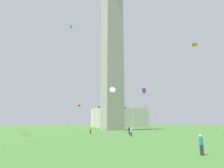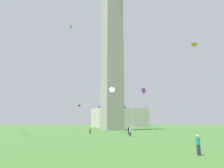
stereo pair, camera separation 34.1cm
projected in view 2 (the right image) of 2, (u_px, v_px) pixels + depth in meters
The scene contains 20 objects.
ground_plane at pixel (112, 130), 61.83m from camera, with size 260.00×260.00×0.00m, color #3D6B2D.
obelisk_monument at pixel (112, 49), 67.86m from camera, with size 6.44×6.44×58.54m.
flagpole_n at pixel (146, 116), 68.42m from camera, with size 1.12×0.14×9.21m.
flagpole_ne at pixel (124, 116), 75.49m from camera, with size 1.12×0.14×9.21m.
flagpole_e at pixel (98, 116), 75.18m from camera, with size 1.12×0.14×9.21m.
flagpole_se at pixel (77, 116), 67.67m from camera, with size 1.12×0.14×9.21m.
flagpole_s at pixel (72, 114), 57.35m from camera, with size 1.12×0.14×9.21m.
flagpole_sw at pixel (94, 113), 50.28m from camera, with size 1.12×0.14×9.21m.
flagpole_w at pixel (133, 113), 50.59m from camera, with size 1.12×0.14×9.21m.
flagpole_nw at pixel (153, 115), 58.10m from camera, with size 1.12×0.14×9.21m.
person_orange_shirt at pixel (90, 130), 42.47m from camera, with size 0.32×0.32×1.64m.
person_white_shirt at pixel (130, 132), 34.39m from camera, with size 0.32×0.32×1.74m.
person_black_shirt at pixel (129, 131), 38.70m from camera, with size 0.32×0.32×1.77m.
person_teal_shirt at pixel (198, 145), 14.72m from camera, with size 0.32×0.32×1.60m.
kite_white_delta at pixel (112, 91), 45.69m from camera, with size 1.99×2.20×3.03m.
kite_yellow_diamond at pixel (154, 32), 52.74m from camera, with size 1.10×1.03×1.58m.
kite_orange_diamond at pixel (194, 45), 41.77m from camera, with size 1.63×1.63×1.81m.
kite_purple_box at pixel (144, 90), 46.82m from camera, with size 1.24×1.08×2.61m.
kite_green_box at pixel (71, 27), 59.52m from camera, with size 0.74×0.47×1.78m.
distant_building at pixel (120, 118), 105.05m from camera, with size 28.87×17.70×10.28m.
Camera 2 is at (-26.15, -58.12, 2.58)m, focal length 29.26 mm.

